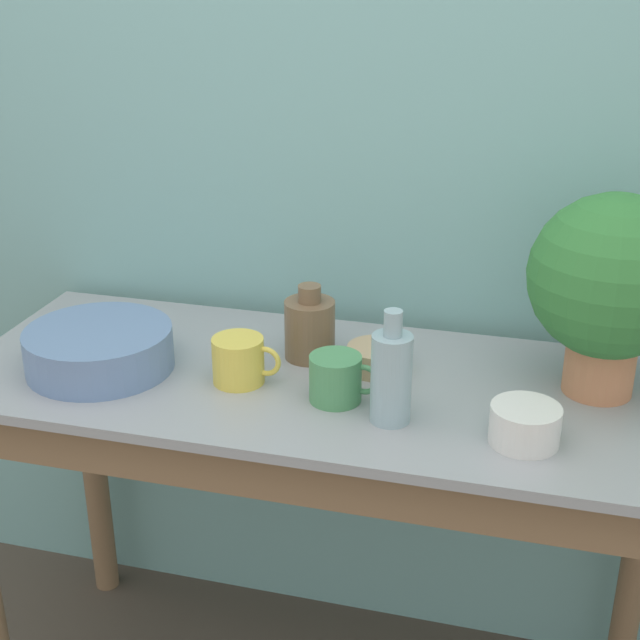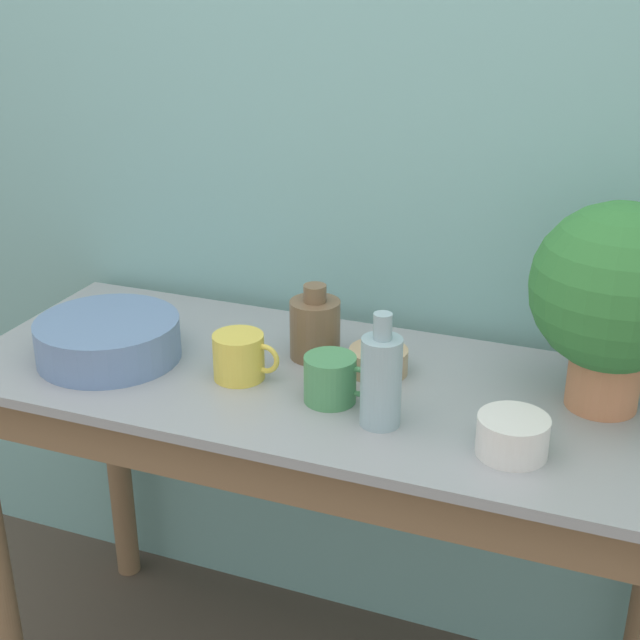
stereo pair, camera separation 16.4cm
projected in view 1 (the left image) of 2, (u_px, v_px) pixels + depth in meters
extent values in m
cube|color=#7AB2B2|center=(362.00, 138.00, 1.83)|extent=(6.00, 0.05, 2.40)
cylinder|color=#846647|center=(93.00, 456.00, 2.21)|extent=(0.06, 0.06, 0.79)
cylinder|color=#846647|center=(639.00, 539.00, 1.90)|extent=(0.06, 0.06, 0.79)
cube|color=#846647|center=(285.00, 475.00, 1.51)|extent=(1.29, 0.02, 0.10)
cube|color=#93999E|center=(320.00, 383.00, 1.69)|extent=(1.39, 0.56, 0.02)
cylinder|color=tan|center=(599.00, 366.00, 1.62)|extent=(0.13, 0.13, 0.10)
sphere|color=#337A38|center=(612.00, 276.00, 1.55)|extent=(0.29, 0.29, 0.29)
cylinder|color=#6684B2|center=(99.00, 349.00, 1.71)|extent=(0.28, 0.28, 0.08)
cylinder|color=#93B2BC|center=(391.00, 379.00, 1.51)|extent=(0.07, 0.07, 0.16)
cylinder|color=#93B2BC|center=(393.00, 323.00, 1.47)|extent=(0.03, 0.03, 0.05)
cylinder|color=brown|center=(310.00, 329.00, 1.75)|extent=(0.10, 0.10, 0.12)
cylinder|color=brown|center=(310.00, 294.00, 1.72)|extent=(0.04, 0.04, 0.03)
cylinder|color=#4C935B|center=(335.00, 378.00, 1.59)|extent=(0.09, 0.09, 0.09)
torus|color=#4C935B|center=(364.00, 380.00, 1.58)|extent=(0.06, 0.01, 0.06)
cylinder|color=#E5CC4C|center=(238.00, 360.00, 1.66)|extent=(0.10, 0.10, 0.09)
torus|color=#E5CC4C|center=(266.00, 361.00, 1.64)|extent=(0.06, 0.01, 0.06)
cylinder|color=tan|center=(376.00, 358.00, 1.71)|extent=(0.11, 0.11, 0.05)
cylinder|color=silver|center=(525.00, 425.00, 1.46)|extent=(0.12, 0.12, 0.07)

